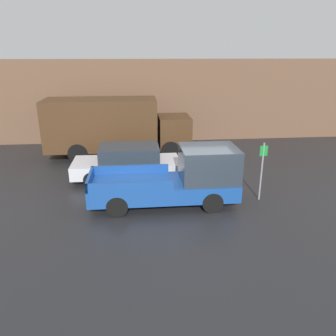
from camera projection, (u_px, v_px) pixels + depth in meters
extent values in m
plane|color=#232326|center=(201.00, 204.00, 12.64)|extent=(60.00, 60.00, 0.00)
cube|color=brown|center=(173.00, 101.00, 20.88)|extent=(28.00, 0.15, 5.15)
cube|color=#194799|center=(163.00, 188.00, 12.41)|extent=(5.52, 1.93, 0.61)
cube|color=#28333D|center=(209.00, 164.00, 12.26)|extent=(2.10, 1.81, 1.25)
cube|color=#194799|center=(130.00, 169.00, 12.99)|extent=(3.04, 0.10, 0.34)
cube|color=#194799|center=(130.00, 187.00, 11.28)|extent=(3.04, 0.10, 0.34)
cube|color=#194799|center=(90.00, 179.00, 12.00)|extent=(0.10, 1.93, 0.34)
cylinder|color=black|center=(203.00, 185.00, 13.45)|extent=(0.77, 0.26, 0.77)
cylinder|color=black|center=(212.00, 202.00, 11.86)|extent=(0.77, 0.26, 0.77)
cylinder|color=black|center=(119.00, 188.00, 13.13)|extent=(0.77, 0.26, 0.77)
cylinder|color=black|center=(117.00, 206.00, 11.55)|extent=(0.77, 0.26, 0.77)
cube|color=silver|center=(127.00, 166.00, 14.94)|extent=(4.82, 1.95, 0.59)
cube|color=#28333D|center=(129.00, 153.00, 14.74)|extent=(2.65, 1.71, 0.67)
cylinder|color=black|center=(158.00, 164.00, 15.98)|extent=(0.70, 0.22, 0.70)
cylinder|color=black|center=(161.00, 177.00, 14.34)|extent=(0.70, 0.22, 0.70)
cylinder|color=black|center=(96.00, 166.00, 15.71)|extent=(0.70, 0.22, 0.70)
cylinder|color=black|center=(92.00, 180.00, 14.07)|extent=(0.70, 0.22, 0.70)
cube|color=#472D19|center=(174.00, 131.00, 18.34)|extent=(1.72, 2.20, 1.70)
cube|color=#472D19|center=(102.00, 124.00, 17.81)|extent=(5.94, 2.32, 2.70)
cylinder|color=black|center=(167.00, 141.00, 19.55)|extent=(1.04, 0.30, 1.04)
cylinder|color=black|center=(170.00, 151.00, 17.62)|extent=(1.04, 0.30, 1.04)
cylinder|color=black|center=(84.00, 143.00, 19.10)|extent=(1.04, 0.30, 1.04)
cylinder|color=black|center=(78.00, 153.00, 17.17)|extent=(1.04, 0.30, 1.04)
cylinder|color=gray|center=(261.00, 172.00, 12.62)|extent=(0.07, 0.07, 2.32)
cube|color=#198C33|center=(264.00, 151.00, 12.32)|extent=(0.30, 0.02, 0.40)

